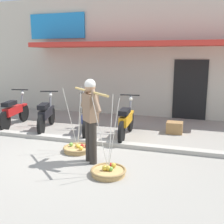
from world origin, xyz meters
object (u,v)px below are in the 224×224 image
at_px(fruit_basket_right_side, 78,148).
at_px(motorcycle_nearest_shop, 14,112).
at_px(motorcycle_third_in_row, 88,117).
at_px(wooden_crate, 175,128).
at_px(motorcycle_second_in_row, 46,115).
at_px(motorcycle_end_of_row, 126,121).
at_px(fruit_vendor, 91,115).
at_px(fruit_basket_left_side, 108,171).

height_order(fruit_basket_right_side, motorcycle_nearest_shop, fruit_basket_right_side).
relative_size(fruit_basket_right_side, motorcycle_third_in_row, 0.82).
bearing_deg(motorcycle_nearest_shop, wooden_crate, 8.56).
relative_size(motorcycle_nearest_shop, motorcycle_second_in_row, 1.02).
xyz_separation_m(motorcycle_nearest_shop, motorcycle_third_in_row, (2.43, -0.03, 0.00)).
bearing_deg(motorcycle_third_in_row, motorcycle_end_of_row, -2.89).
distance_m(fruit_basket_right_side, motorcycle_end_of_row, 1.62).
bearing_deg(wooden_crate, motorcycle_third_in_row, -162.08).
bearing_deg(motorcycle_end_of_row, motorcycle_second_in_row, 179.21).
bearing_deg(motorcycle_nearest_shop, motorcycle_third_in_row, -0.79).
relative_size(fruit_vendor, motorcycle_end_of_row, 0.93).
bearing_deg(fruit_basket_right_side, motorcycle_second_in_row, 139.17).
height_order(fruit_basket_left_side, fruit_basket_right_side, same).
bearing_deg(motorcycle_end_of_row, motorcycle_nearest_shop, 178.55).
distance_m(fruit_basket_right_side, wooden_crate, 2.93).
bearing_deg(motorcycle_nearest_shop, motorcycle_end_of_row, -1.45).
distance_m(motorcycle_second_in_row, motorcycle_end_of_row, 2.41).
height_order(fruit_vendor, fruit_basket_right_side, fruit_vendor).
relative_size(motorcycle_end_of_row, wooden_crate, 4.14).
bearing_deg(fruit_basket_left_side, motorcycle_nearest_shop, 147.67).
distance_m(fruit_vendor, motorcycle_second_in_row, 2.92).
distance_m(fruit_basket_right_side, motorcycle_third_in_row, 1.52).
height_order(fruit_basket_right_side, wooden_crate, fruit_basket_right_side).
relative_size(motorcycle_second_in_row, motorcycle_end_of_row, 0.97).
distance_m(motorcycle_third_in_row, wooden_crate, 2.44).
relative_size(fruit_basket_left_side, motorcycle_nearest_shop, 0.80).
bearing_deg(fruit_basket_left_side, fruit_vendor, 137.87).
distance_m(fruit_vendor, fruit_basket_left_side, 1.15).
relative_size(fruit_basket_right_side, motorcycle_end_of_row, 0.80).
distance_m(fruit_basket_left_side, motorcycle_second_in_row, 3.60).
relative_size(motorcycle_third_in_row, motorcycle_end_of_row, 0.97).
height_order(motorcycle_second_in_row, motorcycle_end_of_row, same).
xyz_separation_m(motorcycle_second_in_row, motorcycle_third_in_row, (1.28, 0.02, 0.00)).
relative_size(motorcycle_nearest_shop, wooden_crate, 4.10).
bearing_deg(motorcycle_end_of_row, wooden_crate, 34.09).
distance_m(fruit_vendor, motorcycle_nearest_shop, 3.87).
bearing_deg(fruit_basket_left_side, motorcycle_third_in_row, 120.38).
height_order(fruit_vendor, wooden_crate, fruit_vendor).
bearing_deg(fruit_vendor, motorcycle_nearest_shop, 149.48).
bearing_deg(wooden_crate, motorcycle_nearest_shop, -171.44).
bearing_deg(fruit_vendor, motorcycle_third_in_row, 114.54).
distance_m(fruit_basket_left_side, fruit_basket_right_side, 1.42).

